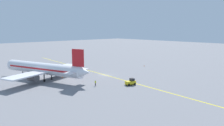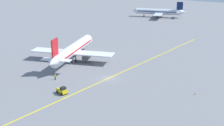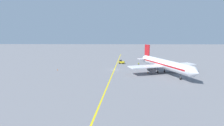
{
  "view_description": "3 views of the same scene",
  "coord_description": "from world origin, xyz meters",
  "px_view_note": "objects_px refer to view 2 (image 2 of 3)",
  "views": [
    {
      "loc": [
        -49.78,
        -57.65,
        16.48
      ],
      "look_at": [
        4.59,
        1.33,
        3.68
      ],
      "focal_mm": 35.0,
      "sensor_mm": 36.0,
      "label": 1
    },
    {
      "loc": [
        46.51,
        -69.07,
        31.26
      ],
      "look_at": [
        1.1,
        -0.03,
        4.74
      ],
      "focal_mm": 50.0,
      "sensor_mm": 36.0,
      "label": 2
    },
    {
      "loc": [
        -0.72,
        75.0,
        15.21
      ],
      "look_at": [
        1.07,
        -1.98,
        2.58
      ],
      "focal_mm": 28.0,
      "sensor_mm": 36.0,
      "label": 3
    }
  ],
  "objects_px": {
    "airplane_distant_taxiing": "(159,12)",
    "traffic_cone_mid_apron": "(86,63)",
    "traffic_cone_near_nose": "(195,94)",
    "baggage_tug_white": "(62,90)",
    "ground_crew_worker": "(55,77)",
    "airplane_at_gate": "(73,50)"
  },
  "relations": [
    {
      "from": "airplane_distant_taxiing",
      "to": "traffic_cone_mid_apron",
      "type": "distance_m",
      "value": 99.41
    },
    {
      "from": "traffic_cone_near_nose",
      "to": "baggage_tug_white",
      "type": "bearing_deg",
      "value": -147.7
    },
    {
      "from": "ground_crew_worker",
      "to": "airplane_distant_taxiing",
      "type": "bearing_deg",
      "value": 100.77
    },
    {
      "from": "airplane_distant_taxiing",
      "to": "traffic_cone_mid_apron",
      "type": "xyz_separation_m",
      "value": [
        19.92,
        -97.34,
        -3.06
      ]
    },
    {
      "from": "airplane_distant_taxiing",
      "to": "baggage_tug_white",
      "type": "xyz_separation_m",
      "value": [
        29.76,
        -119.48,
        -2.44
      ]
    },
    {
      "from": "airplane_at_gate",
      "to": "airplane_distant_taxiing",
      "type": "xyz_separation_m",
      "value": [
        -13.92,
        96.54,
        -0.37
      ]
    },
    {
      "from": "airplane_distant_taxiing",
      "to": "traffic_cone_near_nose",
      "type": "distance_m",
      "value": 117.06
    },
    {
      "from": "airplane_at_gate",
      "to": "traffic_cone_mid_apron",
      "type": "distance_m",
      "value": 6.97
    },
    {
      "from": "ground_crew_worker",
      "to": "traffic_cone_near_nose",
      "type": "bearing_deg",
      "value": 17.57
    },
    {
      "from": "airplane_at_gate",
      "to": "traffic_cone_near_nose",
      "type": "xyz_separation_m",
      "value": [
        43.92,
        -5.19,
        -3.43
      ]
    },
    {
      "from": "airplane_distant_taxiing",
      "to": "traffic_cone_mid_apron",
      "type": "relative_size",
      "value": 56.75
    },
    {
      "from": "baggage_tug_white",
      "to": "airplane_at_gate",
      "type": "bearing_deg",
      "value": 124.64
    },
    {
      "from": "airplane_at_gate",
      "to": "airplane_distant_taxiing",
      "type": "height_order",
      "value": "airplane_at_gate"
    },
    {
      "from": "airplane_at_gate",
      "to": "baggage_tug_white",
      "type": "bearing_deg",
      "value": -55.36
    },
    {
      "from": "ground_crew_worker",
      "to": "traffic_cone_near_nose",
      "type": "relative_size",
      "value": 3.05
    },
    {
      "from": "airplane_at_gate",
      "to": "airplane_distant_taxiing",
      "type": "distance_m",
      "value": 97.54
    },
    {
      "from": "airplane_at_gate",
      "to": "baggage_tug_white",
      "type": "height_order",
      "value": "airplane_at_gate"
    },
    {
      "from": "ground_crew_worker",
      "to": "traffic_cone_near_nose",
      "type": "height_order",
      "value": "ground_crew_worker"
    },
    {
      "from": "traffic_cone_mid_apron",
      "to": "airplane_at_gate",
      "type": "bearing_deg",
      "value": 172.37
    },
    {
      "from": "airplane_at_gate",
      "to": "airplane_distant_taxiing",
      "type": "bearing_deg",
      "value": 98.2
    },
    {
      "from": "airplane_at_gate",
      "to": "airplane_distant_taxiing",
      "type": "relative_size",
      "value": 1.11
    },
    {
      "from": "airplane_distant_taxiing",
      "to": "baggage_tug_white",
      "type": "distance_m",
      "value": 123.15
    }
  ]
}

